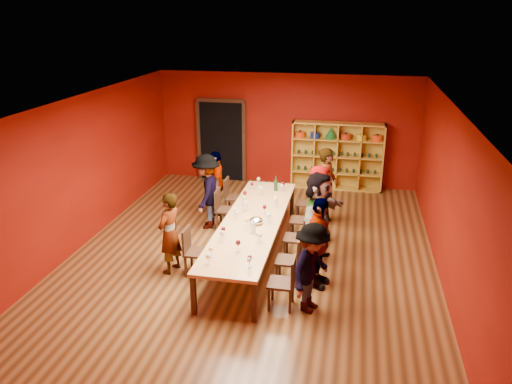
% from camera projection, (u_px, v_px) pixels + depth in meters
% --- Properties ---
extents(room_shell, '(7.10, 9.10, 3.04)m').
position_uv_depth(room_shell, '(252.00, 183.00, 9.34)').
color(room_shell, '#502E15').
rests_on(room_shell, ground).
extents(tasting_table, '(1.10, 4.50, 0.75)m').
position_uv_depth(tasting_table, '(252.00, 222.00, 9.62)').
color(tasting_table, tan).
rests_on(tasting_table, ground).
extents(doorway, '(1.40, 0.17, 2.30)m').
position_uv_depth(doorway, '(222.00, 140.00, 13.89)').
color(doorway, black).
rests_on(doorway, ground).
extents(shelving_unit, '(2.40, 0.40, 1.80)m').
position_uv_depth(shelving_unit, '(337.00, 153.00, 13.23)').
color(shelving_unit, gold).
rests_on(shelving_unit, ground).
extents(chair_person_left_1, '(0.42, 0.42, 0.89)m').
position_uv_depth(chair_person_left_1, '(193.00, 249.00, 9.01)').
color(chair_person_left_1, black).
rests_on(chair_person_left_1, ground).
extents(person_left_1, '(0.53, 0.64, 1.53)m').
position_uv_depth(person_left_1, '(170.00, 233.00, 9.00)').
color(person_left_1, beige).
rests_on(person_left_1, ground).
extents(chair_person_left_3, '(0.42, 0.42, 0.89)m').
position_uv_depth(chair_person_left_3, '(223.00, 207.00, 10.92)').
color(chair_person_left_3, black).
rests_on(chair_person_left_3, ground).
extents(person_left_3, '(0.53, 1.11, 1.66)m').
position_uv_depth(person_left_3, '(207.00, 191.00, 10.87)').
color(person_left_3, '#151E3A').
rests_on(person_left_3, ground).
extents(chair_person_left_4, '(0.42, 0.42, 0.89)m').
position_uv_depth(chair_person_left_4, '(231.00, 195.00, 11.62)').
color(chair_person_left_4, black).
rests_on(chair_person_left_4, ground).
extents(person_left_4, '(0.64, 0.98, 1.53)m').
position_uv_depth(person_left_4, '(216.00, 183.00, 11.59)').
color(person_left_4, beige).
rests_on(person_left_4, ground).
extents(chair_person_right_0, '(0.42, 0.42, 0.89)m').
position_uv_depth(chair_person_right_0, '(286.00, 280.00, 7.98)').
color(chair_person_right_0, black).
rests_on(chair_person_right_0, ground).
extents(person_right_0, '(0.73, 1.05, 1.50)m').
position_uv_depth(person_right_0, '(312.00, 268.00, 7.81)').
color(person_right_0, '#5A89BA').
rests_on(person_right_0, ground).
extents(chair_person_right_1, '(0.42, 0.42, 0.89)m').
position_uv_depth(chair_person_right_1, '(293.00, 258.00, 8.69)').
color(chair_person_right_1, black).
rests_on(chair_person_right_1, ground).
extents(person_right_1, '(0.70, 1.05, 1.64)m').
position_uv_depth(person_right_1, '(318.00, 243.00, 8.50)').
color(person_right_1, '#C6858D').
rests_on(person_right_1, ground).
extents(chair_person_right_2, '(0.42, 0.42, 0.89)m').
position_uv_depth(chair_person_right_2, '(299.00, 235.00, 9.54)').
color(chair_person_right_2, black).
rests_on(chair_person_right_2, ground).
extents(person_right_2, '(0.89, 1.73, 1.79)m').
position_uv_depth(person_right_2, '(318.00, 218.00, 9.34)').
color(person_right_2, beige).
rests_on(person_right_2, ground).
extents(chair_person_right_3, '(0.42, 0.42, 0.89)m').
position_uv_depth(chair_person_right_3, '(304.00, 218.00, 10.35)').
color(chair_person_right_3, black).
rests_on(chair_person_right_3, ground).
extents(person_right_3, '(0.56, 0.86, 1.64)m').
position_uv_depth(person_right_3, '(319.00, 204.00, 10.18)').
color(person_right_3, '#5774B4').
rests_on(person_right_3, ground).
extents(chair_person_right_4, '(0.42, 0.42, 0.89)m').
position_uv_depth(chair_person_right_4, '(309.00, 201.00, 11.26)').
color(chair_person_right_4, black).
rests_on(chair_person_right_4, ground).
extents(person_right_4, '(0.54, 0.69, 1.75)m').
position_uv_depth(person_right_4, '(327.00, 186.00, 11.06)').
color(person_right_4, '#47464B').
rests_on(person_right_4, ground).
extents(wine_glass_0, '(0.08, 0.08, 0.19)m').
position_uv_depth(wine_glass_0, '(260.00, 236.00, 8.62)').
color(wine_glass_0, silver).
rests_on(wine_glass_0, tasting_table).
extents(wine_glass_1, '(0.08, 0.08, 0.20)m').
position_uv_depth(wine_glass_1, '(223.00, 229.00, 8.85)').
color(wine_glass_1, silver).
rests_on(wine_glass_1, tasting_table).
extents(wine_glass_2, '(0.09, 0.09, 0.22)m').
position_uv_depth(wine_glass_2, '(261.00, 188.00, 10.81)').
color(wine_glass_2, silver).
rests_on(wine_glass_2, tasting_table).
extents(wine_glass_3, '(0.07, 0.07, 0.19)m').
position_uv_depth(wine_glass_3, '(275.00, 198.00, 10.33)').
color(wine_glass_3, silver).
rests_on(wine_glass_3, tasting_table).
extents(wine_glass_4, '(0.09, 0.09, 0.22)m').
position_uv_depth(wine_glass_4, '(269.00, 216.00, 9.38)').
color(wine_glass_4, silver).
rests_on(wine_glass_4, tasting_table).
extents(wine_glass_5, '(0.08, 0.08, 0.19)m').
position_uv_depth(wine_glass_5, '(244.00, 198.00, 10.32)').
color(wine_glass_5, silver).
rests_on(wine_glass_5, tasting_table).
extents(wine_glass_6, '(0.07, 0.07, 0.18)m').
position_uv_depth(wine_glass_6, '(235.00, 210.00, 9.75)').
color(wine_glass_6, silver).
rests_on(wine_glass_6, tasting_table).
extents(wine_glass_7, '(0.09, 0.09, 0.21)m').
position_uv_depth(wine_glass_7, '(238.00, 243.00, 8.30)').
color(wine_glass_7, silver).
rests_on(wine_glass_7, tasting_table).
extents(wine_glass_8, '(0.08, 0.08, 0.21)m').
position_uv_depth(wine_glass_8, '(245.00, 193.00, 10.55)').
color(wine_glass_8, silver).
rests_on(wine_glass_8, tasting_table).
extents(wine_glass_9, '(0.07, 0.07, 0.18)m').
position_uv_depth(wine_glass_9, '(208.00, 257.00, 7.89)').
color(wine_glass_9, silver).
rests_on(wine_glass_9, tasting_table).
extents(wine_glass_10, '(0.07, 0.07, 0.19)m').
position_uv_depth(wine_glass_10, '(282.00, 186.00, 11.03)').
color(wine_glass_10, silver).
rests_on(wine_glass_10, tasting_table).
extents(wine_glass_11, '(0.08, 0.08, 0.19)m').
position_uv_depth(wine_glass_11, '(258.00, 234.00, 8.66)').
color(wine_glass_11, silver).
rests_on(wine_glass_11, tasting_table).
extents(wine_glass_12, '(0.07, 0.07, 0.18)m').
position_uv_depth(wine_glass_12, '(268.00, 214.00, 9.56)').
color(wine_glass_12, silver).
rests_on(wine_glass_12, tasting_table).
extents(wine_glass_13, '(0.08, 0.08, 0.19)m').
position_uv_depth(wine_glass_13, '(250.00, 258.00, 7.83)').
color(wine_glass_13, silver).
rests_on(wine_glass_13, tasting_table).
extents(wine_glass_14, '(0.08, 0.08, 0.20)m').
position_uv_depth(wine_glass_14, '(283.00, 184.00, 11.13)').
color(wine_glass_14, silver).
rests_on(wine_glass_14, tasting_table).
extents(wine_glass_15, '(0.09, 0.09, 0.22)m').
position_uv_depth(wine_glass_15, '(276.00, 200.00, 10.17)').
color(wine_glass_15, silver).
rests_on(wine_glass_15, tasting_table).
extents(wine_glass_16, '(0.09, 0.09, 0.22)m').
position_uv_depth(wine_glass_16, '(247.00, 220.00, 9.18)').
color(wine_glass_16, silver).
rests_on(wine_glass_16, tasting_table).
extents(wine_glass_17, '(0.08, 0.08, 0.19)m').
position_uv_depth(wine_glass_17, '(211.00, 250.00, 8.12)').
color(wine_glass_17, silver).
rests_on(wine_glass_17, tasting_table).
extents(wine_glass_18, '(0.07, 0.07, 0.18)m').
position_uv_depth(wine_glass_18, '(237.00, 213.00, 9.57)').
color(wine_glass_18, silver).
rests_on(wine_glass_18, tasting_table).
extents(wine_glass_19, '(0.08, 0.08, 0.21)m').
position_uv_depth(wine_glass_19, '(258.00, 179.00, 11.42)').
color(wine_glass_19, silver).
rests_on(wine_glass_19, tasting_table).
extents(wine_glass_20, '(0.07, 0.07, 0.18)m').
position_uv_depth(wine_glass_20, '(249.00, 260.00, 7.79)').
color(wine_glass_20, silver).
rests_on(wine_glass_20, tasting_table).
extents(wine_glass_21, '(0.08, 0.08, 0.20)m').
position_uv_depth(wine_glass_21, '(265.00, 207.00, 9.82)').
color(wine_glass_21, silver).
rests_on(wine_glass_21, tasting_table).
extents(wine_glass_22, '(0.07, 0.07, 0.18)m').
position_uv_depth(wine_glass_22, '(252.00, 184.00, 11.15)').
color(wine_glass_22, silver).
rests_on(wine_glass_22, tasting_table).
extents(wine_glass_23, '(0.09, 0.09, 0.22)m').
position_uv_depth(wine_glass_23, '(222.00, 234.00, 8.65)').
color(wine_glass_23, silver).
rests_on(wine_glass_23, tasting_table).
extents(spittoon_bowl, '(0.26, 0.26, 0.14)m').
position_uv_depth(spittoon_bowl, '(256.00, 221.00, 9.41)').
color(spittoon_bowl, silver).
rests_on(spittoon_bowl, tasting_table).
extents(carafe_a, '(0.12, 0.12, 0.24)m').
position_uv_depth(carafe_a, '(245.00, 207.00, 9.96)').
color(carafe_a, silver).
rests_on(carafe_a, tasting_table).
extents(carafe_b, '(0.12, 0.12, 0.26)m').
position_uv_depth(carafe_b, '(253.00, 227.00, 9.00)').
color(carafe_b, silver).
rests_on(carafe_b, tasting_table).
extents(wine_bottle, '(0.10, 0.10, 0.33)m').
position_uv_depth(wine_bottle, '(276.00, 185.00, 11.11)').
color(wine_bottle, '#133519').
rests_on(wine_bottle, tasting_table).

